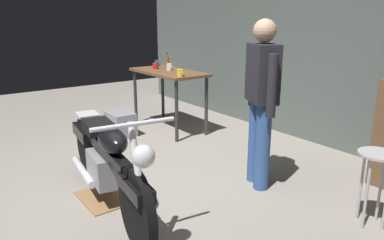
{
  "coord_description": "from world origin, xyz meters",
  "views": [
    {
      "loc": [
        2.97,
        -1.5,
        1.69
      ],
      "look_at": [
        -0.0,
        0.7,
        0.65
      ],
      "focal_mm": 34.59,
      "sensor_mm": 36.0,
      "label": 1
    }
  ],
  "objects": [
    {
      "name": "mug_yellow_tall",
      "position": [
        -1.14,
        1.34,
        0.95
      ],
      "size": [
        0.12,
        0.09,
        0.1
      ],
      "color": "yellow",
      "rests_on": "workbench"
    },
    {
      "name": "motorcycle",
      "position": [
        0.01,
        -0.27,
        0.45
      ],
      "size": [
        2.18,
        0.63,
        1.0
      ],
      "rotation": [
        0.0,
        0.0,
        -0.14
      ],
      "color": "black",
      "rests_on": "ground_plane"
    },
    {
      "name": "storage_bin",
      "position": [
        -1.83,
        0.75,
        0.17
      ],
      "size": [
        0.44,
        0.32,
        0.34
      ],
      "primitive_type": "cube",
      "color": "gray",
      "rests_on": "ground_plane"
    },
    {
      "name": "shop_stool",
      "position": [
        1.64,
        1.35,
        0.5
      ],
      "size": [
        0.32,
        0.32,
        0.64
      ],
      "color": "#B2B2B7",
      "rests_on": "ground_plane"
    },
    {
      "name": "ground_plane",
      "position": [
        0.0,
        0.0,
        0.0
      ],
      "size": [
        12.0,
        12.0,
        0.0
      ],
      "primitive_type": "plane",
      "color": "gray"
    },
    {
      "name": "workbench",
      "position": [
        -1.68,
        1.5,
        0.79
      ],
      "size": [
        1.3,
        0.64,
        0.9
      ],
      "color": "brown",
      "rests_on": "ground_plane"
    },
    {
      "name": "bottle",
      "position": [
        -1.91,
        1.63,
        1.0
      ],
      "size": [
        0.06,
        0.06,
        0.24
      ],
      "color": "olive",
      "rests_on": "workbench"
    },
    {
      "name": "mug_white_ceramic",
      "position": [
        -1.72,
        1.55,
        0.95
      ],
      "size": [
        0.12,
        0.08,
        0.1
      ],
      "color": "white",
      "rests_on": "workbench"
    },
    {
      "name": "person_standing",
      "position": [
        0.53,
        1.15,
        0.93
      ],
      "size": [
        0.52,
        0.36,
        1.67
      ],
      "rotation": [
        0.0,
        0.0,
        2.69
      ],
      "color": "#345696",
      "rests_on": "ground_plane"
    },
    {
      "name": "mug_blue_enamel",
      "position": [
        -2.24,
        1.65,
        0.95
      ],
      "size": [
        0.1,
        0.07,
        0.09
      ],
      "color": "#2D51AD",
      "rests_on": "workbench"
    },
    {
      "name": "mug_red_diner",
      "position": [
        -1.97,
        1.45,
        0.95
      ],
      "size": [
        0.12,
        0.09,
        0.09
      ],
      "color": "red",
      "rests_on": "workbench"
    },
    {
      "name": "drip_tray",
      "position": [
        -0.13,
        -0.27,
        0.01
      ],
      "size": [
        0.56,
        0.4,
        0.01
      ],
      "primitive_type": "cube",
      "color": "olive",
      "rests_on": "ground_plane"
    },
    {
      "name": "back_wall",
      "position": [
        0.0,
        2.8,
        1.55
      ],
      "size": [
        8.0,
        0.12,
        3.1
      ],
      "primitive_type": "cube",
      "color": "#56605B",
      "rests_on": "ground_plane"
    }
  ]
}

